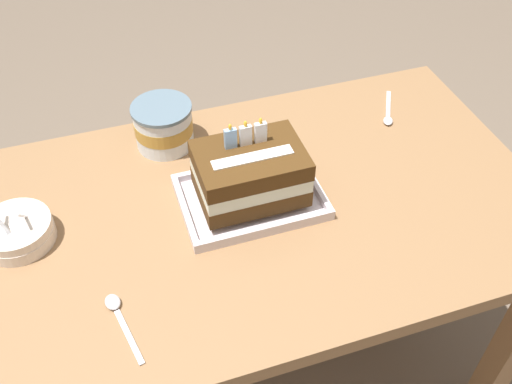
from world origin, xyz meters
TOP-DOWN VIEW (x-y plane):
  - ground_plane at (0.00, 0.00)m, footprint 8.00×8.00m
  - dining_table at (0.00, 0.00)m, footprint 1.17×0.70m
  - foil_tray at (-0.02, 0.02)m, footprint 0.29×0.21m
  - birthday_cake at (-0.02, 0.02)m, footprint 0.21×0.15m
  - bowl_stack at (-0.47, 0.06)m, footprint 0.14×0.14m
  - ice_cream_tub at (-0.15, 0.25)m, footprint 0.13×0.13m
  - serving_spoon_near_tray at (0.38, 0.18)m, footprint 0.08×0.13m
  - serving_spoon_by_bowls at (-0.32, -0.17)m, footprint 0.05×0.15m

SIDE VIEW (x-z plane):
  - ground_plane at x=0.00m, z-range 0.00..0.00m
  - dining_table at x=0.00m, z-range 0.25..0.95m
  - serving_spoon_near_tray at x=0.38m, z-range 0.70..0.71m
  - serving_spoon_by_bowls at x=-0.32m, z-range 0.70..0.71m
  - foil_tray at x=-0.02m, z-range 0.70..0.72m
  - bowl_stack at x=-0.47m, z-range 0.67..0.78m
  - ice_cream_tub at x=-0.15m, z-range 0.70..0.80m
  - birthday_cake at x=-0.02m, z-range 0.70..0.86m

